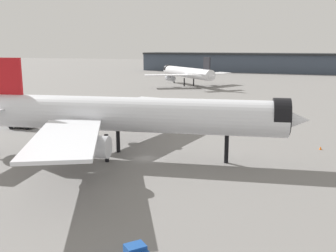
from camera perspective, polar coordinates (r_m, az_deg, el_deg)
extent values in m
plane|color=slate|center=(61.97, -3.23, -4.78)|extent=(900.00, 900.00, 0.00)
cylinder|color=silver|center=(61.18, -6.09, 1.72)|extent=(49.16, 11.85, 5.41)
cone|color=silver|center=(59.06, 17.27, 0.90)|extent=(6.60, 6.04, 5.30)
cylinder|color=black|center=(58.87, 16.25, 1.33)|extent=(3.14, 5.73, 5.46)
cube|color=silver|center=(75.31, -5.85, 3.06)|extent=(11.65, 23.04, 0.43)
cylinder|color=#B7BAC1|center=(72.78, -5.52, 1.35)|extent=(7.18, 3.86, 2.97)
cube|color=silver|center=(50.10, -14.72, -1.60)|extent=(16.56, 23.21, 0.43)
cylinder|color=#B7BAC1|center=(52.38, -12.24, -2.92)|extent=(7.18, 3.86, 2.97)
cube|color=red|center=(69.34, -22.73, 5.65)|extent=(5.88, 1.31, 8.65)
cube|color=silver|center=(75.11, -20.74, 3.28)|extent=(5.53, 9.30, 0.32)
cylinder|color=black|center=(59.73, 8.57, -3.37)|extent=(0.65, 0.65, 4.32)
cylinder|color=black|center=(65.54, -7.34, -1.99)|extent=(0.65, 0.65, 4.32)
cylinder|color=black|center=(60.33, -8.99, -3.23)|extent=(0.65, 0.65, 4.32)
cylinder|color=white|center=(176.67, 2.79, 7.84)|extent=(31.62, 33.19, 4.54)
cone|color=white|center=(195.15, -0.06, 8.21)|extent=(6.67, 6.69, 4.45)
cone|color=white|center=(158.73, 6.29, 7.36)|extent=(7.19, 7.26, 4.32)
cylinder|color=black|center=(194.31, 0.05, 8.30)|extent=(4.74, 4.63, 4.59)
cube|color=white|center=(168.74, -0.21, 7.49)|extent=(19.63, 13.91, 0.36)
cylinder|color=#B7BAC1|center=(170.70, 0.33, 7.03)|extent=(5.78, 5.92, 2.50)
cube|color=white|center=(179.65, 6.56, 7.66)|extent=(14.73, 19.48, 0.36)
cylinder|color=#B7BAC1|center=(179.45, 5.77, 7.20)|extent=(5.78, 5.92, 2.50)
cube|color=black|center=(161.34, 5.70, 8.74)|extent=(3.73, 3.92, 7.27)
cube|color=white|center=(158.40, 4.31, 7.56)|extent=(7.96, 7.80, 0.27)
cube|color=white|center=(163.35, 7.31, 7.62)|extent=(7.96, 7.80, 0.27)
cylinder|color=black|center=(188.74, 0.90, 6.85)|extent=(0.55, 0.55, 3.63)
cylinder|color=black|center=(174.06, 2.39, 6.44)|extent=(0.55, 0.55, 3.63)
cylinder|color=black|center=(176.30, 3.78, 6.49)|extent=(0.55, 0.55, 3.63)
cube|color=#3D4756|center=(274.35, 20.94, 8.44)|extent=(239.94, 40.22, 11.77)
cube|color=#232628|center=(274.16, 21.04, 9.79)|extent=(240.10, 42.62, 1.20)
cube|color=black|center=(89.89, -20.63, 0.06)|extent=(5.72, 2.88, 0.35)
cube|color=#194799|center=(90.61, -21.55, 0.70)|extent=(2.44, 2.52, 1.60)
cube|color=#1E2D38|center=(91.11, -22.09, 0.92)|extent=(0.29, 1.93, 0.80)
cube|color=#194799|center=(89.13, -20.15, 0.83)|extent=(3.53, 2.64, 2.20)
cylinder|color=black|center=(90.04, -22.05, -0.15)|extent=(0.92, 0.38, 0.90)
cylinder|color=black|center=(91.91, -21.25, 0.14)|extent=(0.92, 0.38, 0.90)
cylinder|color=black|center=(87.95, -19.97, -0.25)|extent=(0.92, 0.38, 0.90)
cylinder|color=black|center=(89.87, -19.20, 0.04)|extent=(0.92, 0.38, 0.90)
cube|color=#194799|center=(32.97, -4.83, -17.90)|extent=(2.03, 2.04, 1.20)
cube|color=#1E2D38|center=(33.32, -5.25, -17.10)|extent=(0.98, 1.03, 0.60)
cone|color=#F2600C|center=(72.01, 21.46, -3.01)|extent=(0.47, 0.47, 0.58)
cone|color=#F2600C|center=(94.47, 0.49, 1.19)|extent=(0.62, 0.62, 0.77)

